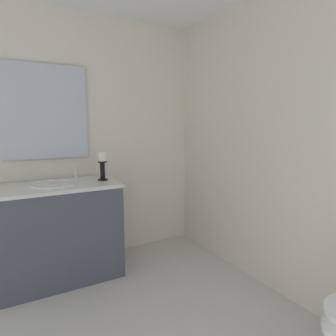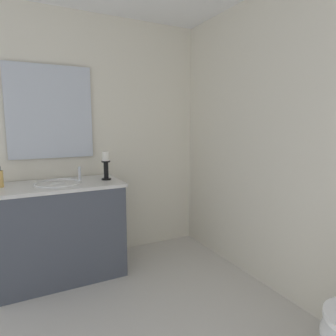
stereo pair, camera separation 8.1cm
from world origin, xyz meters
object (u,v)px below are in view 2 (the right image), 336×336
sink_basin (58,188)px  mirror (50,112)px  soap_bottle (0,179)px  candle_holder_tall (106,165)px  vanity_cabinet (61,231)px

sink_basin → mirror: bearing=-179.8°
sink_basin → soap_bottle: bearing=-97.3°
candle_holder_tall → soap_bottle: candle_holder_tall is taller
mirror → sink_basin: bearing=0.2°
vanity_cabinet → mirror: size_ratio=1.28×
soap_bottle → sink_basin: bearing=82.7°
sink_basin → soap_bottle: soap_bottle is taller
vanity_cabinet → sink_basin: bearing=90.0°
sink_basin → candle_holder_tall: (0.01, 0.43, 0.18)m
mirror → candle_holder_tall: bearing=55.9°
soap_bottle → vanity_cabinet: bearing=82.7°
vanity_cabinet → soap_bottle: bearing=-97.3°
candle_holder_tall → sink_basin: bearing=-91.5°
mirror → candle_holder_tall: size_ratio=3.24×
vanity_cabinet → sink_basin: sink_basin is taller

